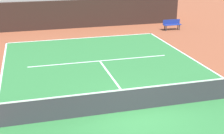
% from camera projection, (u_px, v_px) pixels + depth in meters
% --- Properties ---
extents(ground_plane, '(80.00, 80.00, 0.00)m').
position_uv_depth(ground_plane, '(136.00, 110.00, 12.72)').
color(ground_plane, brown).
extents(court_surface, '(11.00, 24.00, 0.01)m').
position_uv_depth(court_surface, '(136.00, 110.00, 12.72)').
color(court_surface, '#2D7238').
rests_on(court_surface, ground_plane).
extents(baseline_far, '(11.00, 0.10, 0.00)m').
position_uv_depth(baseline_far, '(83.00, 38.00, 23.57)').
color(baseline_far, white).
rests_on(baseline_far, court_surface).
extents(service_line_far, '(8.26, 0.10, 0.00)m').
position_uv_depth(service_line_far, '(100.00, 61.00, 18.53)').
color(service_line_far, white).
rests_on(service_line_far, court_surface).
extents(centre_service_line, '(0.10, 6.40, 0.00)m').
position_uv_depth(centre_service_line, '(114.00, 81.00, 15.62)').
color(centre_service_line, white).
rests_on(centre_service_line, court_surface).
extents(back_wall, '(18.73, 0.30, 2.34)m').
position_uv_depth(back_wall, '(75.00, 14.00, 26.46)').
color(back_wall, black).
rests_on(back_wall, ground_plane).
extents(stands_tier_lower, '(18.73, 2.40, 2.75)m').
position_uv_depth(stands_tier_lower, '(72.00, 9.00, 27.62)').
color(stands_tier_lower, '#9E9E99').
rests_on(stands_tier_lower, ground_plane).
extents(stands_tier_upper, '(18.73, 2.40, 3.50)m').
position_uv_depth(stands_tier_upper, '(68.00, 1.00, 29.67)').
color(stands_tier_upper, '#9E9E99').
rests_on(stands_tier_upper, ground_plane).
extents(tennis_net, '(11.08, 0.08, 1.07)m').
position_uv_depth(tennis_net, '(136.00, 99.00, 12.55)').
color(tennis_net, black).
rests_on(tennis_net, court_surface).
extents(player_bench, '(1.50, 0.40, 0.85)m').
position_uv_depth(player_bench, '(172.00, 24.00, 25.96)').
color(player_bench, navy).
rests_on(player_bench, ground_plane).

